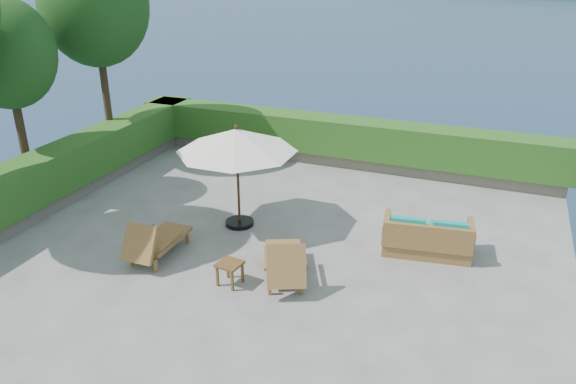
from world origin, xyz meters
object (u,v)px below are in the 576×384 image
at_px(patio_umbrella, 237,141).
at_px(side_table, 230,267).
at_px(lounge_left, 155,241).
at_px(wicker_loveseat, 427,239).
at_px(lounge_right, 285,261).

bearing_deg(patio_umbrella, side_table, -68.24).
relative_size(patio_umbrella, lounge_left, 2.11).
bearing_deg(side_table, wicker_loveseat, 37.76).
height_order(lounge_left, lounge_right, lounge_right).
xyz_separation_m(patio_umbrella, wicker_loveseat, (4.11, 0.22, -1.64)).
bearing_deg(patio_umbrella, lounge_right, -44.51).
height_order(patio_umbrella, side_table, patio_umbrella).
bearing_deg(lounge_right, lounge_left, 159.14).
bearing_deg(lounge_right, side_table, -175.39).
relative_size(lounge_left, lounge_right, 0.89).
distance_m(lounge_right, side_table, 1.02).
bearing_deg(wicker_loveseat, lounge_right, -147.07).
height_order(patio_umbrella, lounge_right, patio_umbrella).
bearing_deg(side_table, lounge_right, 29.05).
height_order(lounge_left, wicker_loveseat, lounge_left).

